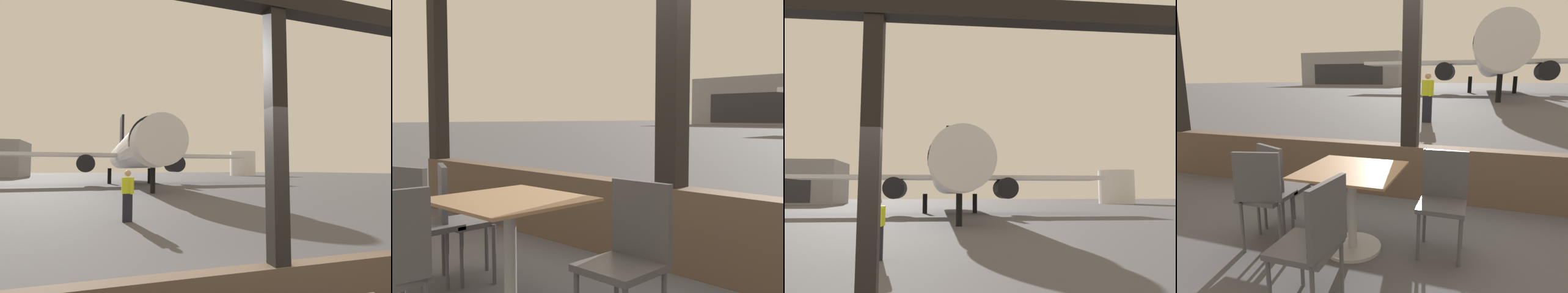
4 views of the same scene
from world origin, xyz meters
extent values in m
plane|color=#4C4C51|center=(0.00, 40.00, 0.00)|extent=(220.00, 220.00, 0.00)
cube|color=black|center=(0.00, 0.00, 3.81)|extent=(7.89, 0.24, 0.24)
cube|color=black|center=(0.00, 0.00, 1.84)|extent=(0.20, 0.20, 3.69)
cylinder|color=silver|center=(1.96, 34.59, 3.67)|extent=(3.60, 32.07, 3.60)
cone|color=silver|center=(1.96, 17.26, 3.67)|extent=(3.42, 2.60, 3.42)
cylinder|color=black|center=(1.96, 19.16, 3.82)|extent=(3.67, 0.90, 3.67)
cube|color=silver|center=(-5.63, 34.56, 3.37)|extent=(13.38, 4.20, 0.36)
cube|color=silver|center=(9.55, 34.56, 3.37)|extent=(13.38, 4.20, 0.36)
cylinder|color=black|center=(-3.04, 33.16, 2.37)|extent=(1.90, 3.20, 1.90)
cylinder|color=black|center=(6.96, 33.16, 2.37)|extent=(1.90, 3.20, 1.90)
cube|color=black|center=(1.96, 49.13, 7.87)|extent=(0.36, 4.40, 5.20)
cylinder|color=black|center=(1.96, 19.46, 0.93)|extent=(0.36, 0.36, 1.87)
cylinder|color=black|center=(-0.44, 35.56, 0.93)|extent=(0.44, 0.44, 1.87)
cylinder|color=black|center=(4.36, 35.56, 0.93)|extent=(0.44, 0.44, 1.87)
cube|color=black|center=(-0.97, 7.64, 0.47)|extent=(0.32, 0.20, 0.95)
cube|color=yellow|center=(-0.97, 7.64, 1.23)|extent=(0.40, 0.22, 0.55)
sphere|color=tan|center=(-0.97, 7.64, 1.63)|extent=(0.22, 0.22, 0.22)
cylinder|color=yellow|center=(-0.86, 7.42, 1.20)|extent=(0.09, 0.09, 0.52)
cylinder|color=yellow|center=(-1.09, 7.85, 1.20)|extent=(0.09, 0.09, 0.52)
cylinder|color=white|center=(35.11, 71.63, 3.20)|extent=(6.74, 6.74, 6.39)
camera|label=1|loc=(-2.02, -3.18, 1.78)|focal=28.58mm
camera|label=2|loc=(2.18, -3.25, 1.26)|focal=43.09mm
camera|label=3|loc=(0.67, -4.22, 1.83)|focal=37.54mm
camera|label=4|loc=(0.82, -4.01, 1.52)|focal=29.64mm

